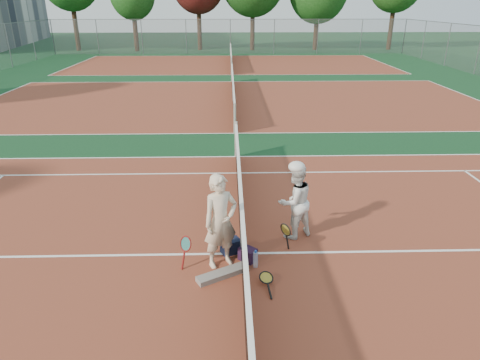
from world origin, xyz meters
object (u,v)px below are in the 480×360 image
at_px(player_a, 221,221).
at_px(water_bottle, 256,260).
at_px(racket_red, 186,252).
at_px(racket_black_held, 285,238).
at_px(sports_bag_purple, 248,254).
at_px(racket_spare, 266,279).
at_px(sports_bag_navy, 231,246).
at_px(net_main, 242,230).
at_px(player_b, 295,201).

xyz_separation_m(player_a, water_bottle, (0.61, -0.12, -0.71)).
height_order(racket_red, racket_black_held, racket_black_held).
relative_size(sports_bag_purple, water_bottle, 1.03).
bearing_deg(racket_spare, sports_bag_navy, 25.22).
relative_size(racket_spare, sports_bag_navy, 1.71).
bearing_deg(net_main, player_b, 31.40).
bearing_deg(player_b, sports_bag_navy, -3.26).
bearing_deg(racket_spare, player_b, -29.83).
bearing_deg(sports_bag_purple, player_a, -168.15).
bearing_deg(sports_bag_purple, player_b, 42.32).
height_order(player_a, sports_bag_purple, player_a).
xyz_separation_m(racket_red, water_bottle, (1.23, -0.07, -0.14)).
bearing_deg(water_bottle, sports_bag_navy, 131.71).
bearing_deg(sports_bag_purple, racket_spare, -67.83).
distance_m(player_b, racket_red, 2.35).
bearing_deg(sports_bag_purple, net_main, 115.49).
relative_size(player_b, sports_bag_navy, 4.39).
bearing_deg(water_bottle, racket_black_held, 40.96).
relative_size(player_a, sports_bag_navy, 4.96).
height_order(net_main, racket_spare, net_main).
xyz_separation_m(racket_black_held, racket_spare, (-0.44, -0.98, -0.22)).
xyz_separation_m(racket_red, sports_bag_purple, (1.10, 0.15, -0.17)).
distance_m(net_main, sports_bag_purple, 0.46).
height_order(racket_red, sports_bag_navy, racket_red).
bearing_deg(player_a, racket_black_held, -9.52).
bearing_deg(sports_bag_navy, racket_black_held, 1.27).
distance_m(player_b, sports_bag_purple, 1.45).
xyz_separation_m(net_main, player_a, (-0.38, -0.32, 0.35)).
bearing_deg(racket_black_held, player_b, -155.35).
distance_m(player_b, racket_spare, 1.84).
distance_m(sports_bag_navy, sports_bag_purple, 0.41).
distance_m(player_a, racket_spare, 1.25).
bearing_deg(racket_black_held, racket_red, -29.13).
distance_m(sports_bag_navy, water_bottle, 0.65).
bearing_deg(player_b, racket_red, -2.42).
bearing_deg(player_a, racket_spare, -65.24).
distance_m(net_main, sports_bag_navy, 0.43).
height_order(sports_bag_navy, sports_bag_purple, sports_bag_navy).
relative_size(net_main, racket_spare, 18.45).
distance_m(player_b, water_bottle, 1.50).
relative_size(net_main, racket_red, 18.86).
bearing_deg(player_b, water_bottle, 23.98).
height_order(net_main, player_b, player_b).
height_order(net_main, player_a, player_a).
relative_size(player_b, water_bottle, 5.11).
xyz_separation_m(net_main, racket_red, (-0.99, -0.37, -0.22)).
bearing_deg(racket_red, racket_black_held, -43.12).
xyz_separation_m(net_main, racket_spare, (0.39, -0.91, -0.44)).
xyz_separation_m(racket_red, racket_spare, (1.38, -0.54, -0.22)).
distance_m(player_a, sports_bag_navy, 0.83).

